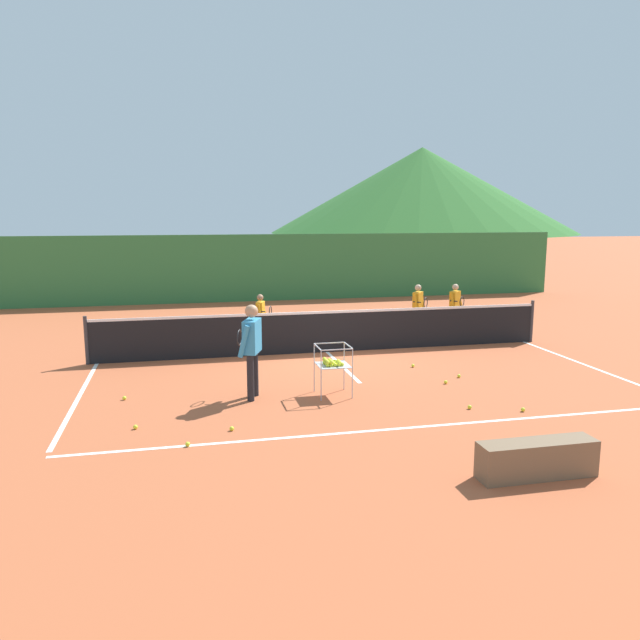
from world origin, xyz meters
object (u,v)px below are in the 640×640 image
student_0 (261,313)px  tennis_ball_7 (413,366)px  tennis_ball_0 (124,398)px  tennis_ball_6 (470,407)px  student_2 (455,302)px  tennis_ball_4 (135,427)px  instructor (252,343)px  tennis_ball_2 (188,444)px  tennis_ball_9 (446,382)px  courtside_bench (537,459)px  tennis_ball_1 (523,410)px  tennis_ball_8 (459,376)px  tennis_ball_3 (232,429)px  student_1 (418,303)px  ball_cart (332,363)px  tennis_ball_5 (327,362)px  tennis_net (327,331)px

student_0 → tennis_ball_7: (2.77, -3.38, -0.69)m
tennis_ball_0 → tennis_ball_6: same height
student_2 → tennis_ball_4: student_2 is taller
instructor → tennis_ball_2: 2.55m
tennis_ball_9 → courtside_bench: 4.17m
tennis_ball_1 → tennis_ball_8: (-0.10, 2.18, 0.00)m
courtside_bench → tennis_ball_0: bearing=139.8°
tennis_ball_1 → instructor: bearing=157.8°
tennis_ball_3 → tennis_ball_9: 4.50m
student_1 → student_2: size_ratio=1.01×
ball_cart → tennis_ball_7: 2.71m
student_0 → student_1: bearing=4.9°
tennis_ball_4 → tennis_ball_6: size_ratio=1.00×
tennis_ball_0 → tennis_ball_1: bearing=-18.2°
tennis_ball_4 → student_1: bearing=42.1°
tennis_ball_9 → tennis_ball_5: bearing=132.4°
tennis_ball_7 → tennis_ball_9: (0.14, -1.34, 0.00)m
tennis_ball_2 → tennis_ball_8: (5.28, 2.51, 0.00)m
tennis_net → tennis_ball_8: bearing=-53.9°
tennis_ball_4 → tennis_ball_7: size_ratio=1.00×
student_2 → courtside_bench: size_ratio=0.85×
ball_cart → tennis_ball_2: (-2.55, -1.93, -0.55)m
student_2 → tennis_ball_9: 5.75m
student_2 → tennis_ball_3: 9.58m
ball_cart → courtside_bench: 4.24m
ball_cart → tennis_ball_5: 2.34m
ball_cart → tennis_ball_0: size_ratio=13.22×
tennis_net → tennis_ball_2: 6.23m
student_1 → tennis_ball_9: (-1.46, -5.10, -0.74)m
tennis_ball_1 → tennis_ball_2: size_ratio=1.00×
tennis_ball_5 → courtside_bench: (1.18, -6.13, 0.20)m
ball_cart → tennis_ball_5: ball_cart is taller
tennis_ball_3 → courtside_bench: courtside_bench is taller
tennis_ball_3 → tennis_ball_4: bearing=164.5°
tennis_ball_6 → tennis_ball_9: size_ratio=1.00×
tennis_ball_6 → tennis_net: bearing=106.0°
student_1 → tennis_ball_9: student_1 is taller
student_1 → tennis_ball_5: bearing=-136.8°
tennis_net → tennis_ball_7: 2.34m
tennis_ball_3 → instructor: bearing=72.5°
tennis_ball_7 → tennis_ball_8: bearing=-59.4°
student_1 → tennis_ball_6: (-1.70, -6.60, -0.74)m
tennis_ball_5 → tennis_ball_6: size_ratio=1.00×
tennis_ball_5 → tennis_ball_8: (2.28, -1.65, 0.00)m
tennis_ball_9 → student_1: bearing=74.1°
student_1 → tennis_ball_9: size_ratio=18.91×
tennis_ball_0 → tennis_ball_2: size_ratio=1.00×
tennis_ball_8 → tennis_ball_9: bearing=-141.0°
student_1 → tennis_ball_3: 8.83m
student_1 → ball_cart: bearing=-125.1°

